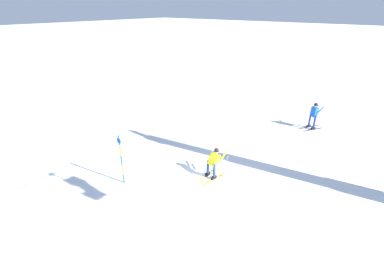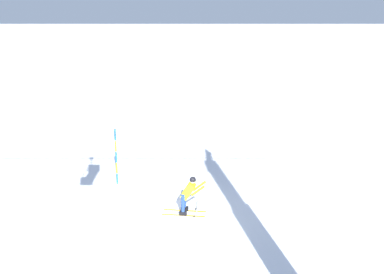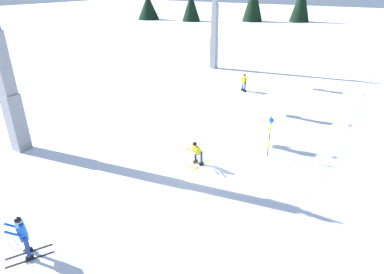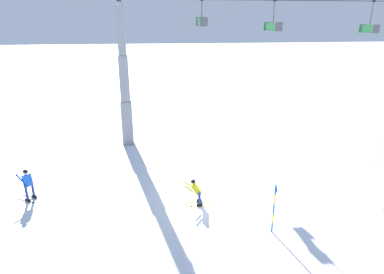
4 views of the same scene
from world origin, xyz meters
name	(u,v)px [view 2 (image 2 of 4)]	position (x,y,z in m)	size (l,w,h in m)	color
ground_plane	(159,218)	(0.00, 0.00, 0.00)	(260.00, 260.00, 0.00)	white
skier_carving_main	(189,192)	(-1.09, -0.35, 0.85)	(1.72, 0.81, 1.62)	yellow
trail_marker_pole	(116,155)	(2.02, -3.27, 1.32)	(0.07, 0.28, 2.46)	blue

